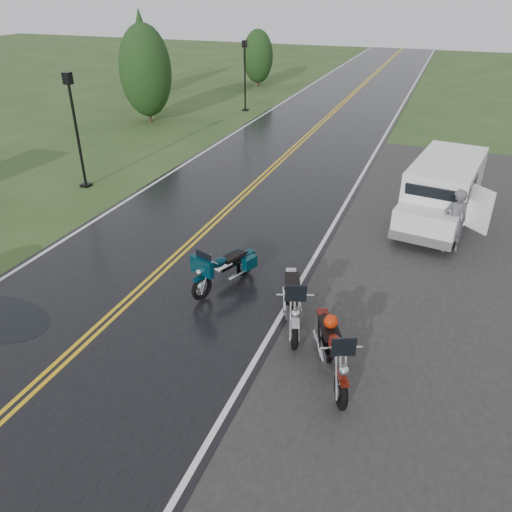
# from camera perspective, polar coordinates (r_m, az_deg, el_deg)

# --- Properties ---
(ground) EXTENTS (120.00, 120.00, 0.00)m
(ground) POSITION_cam_1_polar(r_m,az_deg,el_deg) (12.85, -15.09, -5.78)
(ground) COLOR #2D471E
(ground) RESTS_ON ground
(road) EXTENTS (8.00, 100.00, 0.04)m
(road) POSITION_cam_1_polar(r_m,az_deg,el_deg) (20.78, 0.66, 8.89)
(road) COLOR black
(road) RESTS_ON ground
(motorcycle_red) EXTENTS (1.84, 2.63, 1.47)m
(motorcycle_red) POSITION_cam_1_polar(r_m,az_deg,el_deg) (9.50, 9.82, -13.61)
(motorcycle_red) COLOR #4F1009
(motorcycle_red) RESTS_ON ground
(motorcycle_teal) EXTENTS (1.51, 2.35, 1.30)m
(motorcycle_teal) POSITION_cam_1_polar(r_m,az_deg,el_deg) (12.41, -6.28, -2.61)
(motorcycle_teal) COLOR #052A37
(motorcycle_teal) RESTS_ON ground
(motorcycle_silver) EXTENTS (1.71, 2.68, 1.49)m
(motorcycle_silver) POSITION_cam_1_polar(r_m,az_deg,el_deg) (10.73, 4.47, -7.48)
(motorcycle_silver) COLOR #A8ABAF
(motorcycle_silver) RESTS_ON ground
(van_white) EXTENTS (2.77, 5.58, 2.10)m
(van_white) POSITION_cam_1_polar(r_m,az_deg,el_deg) (16.11, 16.43, 5.56)
(van_white) COLOR white
(van_white) RESTS_ON ground
(person_at_van) EXTENTS (0.84, 0.70, 1.97)m
(person_at_van) POSITION_cam_1_polar(r_m,az_deg,el_deg) (15.60, 21.70, 3.63)
(person_at_van) COLOR #525157
(person_at_van) RESTS_ON ground
(lamp_post_near_left) EXTENTS (0.37, 0.37, 4.35)m
(lamp_post_near_left) POSITION_cam_1_polar(r_m,az_deg,el_deg) (20.44, -19.80, 13.23)
(lamp_post_near_left) COLOR black
(lamp_post_near_left) RESTS_ON ground
(lamp_post_far_left) EXTENTS (0.36, 0.36, 4.16)m
(lamp_post_far_left) POSITION_cam_1_polar(r_m,az_deg,el_deg) (32.46, -1.27, 19.87)
(lamp_post_far_left) COLOR black
(lamp_post_far_left) RESTS_ON ground
(tree_left_mid) EXTENTS (2.89, 2.89, 4.51)m
(tree_left_mid) POSITION_cam_1_polar(r_m,az_deg,el_deg) (30.27, -12.40, 18.95)
(tree_left_mid) COLOR #1E3D19
(tree_left_mid) RESTS_ON ground
(tree_left_far) EXTENTS (2.29, 2.29, 3.53)m
(tree_left_far) POSITION_cam_1_polar(r_m,az_deg,el_deg) (40.93, 0.22, 21.27)
(tree_left_far) COLOR #1E3D19
(tree_left_far) RESTS_ON ground
(pine_left_far) EXTENTS (2.65, 2.65, 5.52)m
(pine_left_far) POSITION_cam_1_polar(r_m,az_deg,el_deg) (38.75, -12.84, 21.69)
(pine_left_far) COLOR #1E3D19
(pine_left_far) RESTS_ON ground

